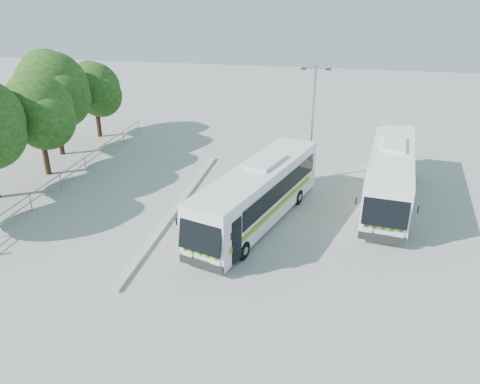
% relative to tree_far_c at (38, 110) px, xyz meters
% --- Properties ---
extents(ground, '(100.00, 100.00, 0.00)m').
position_rel_tree_far_c_xyz_m(ground, '(12.12, -5.10, -4.26)').
color(ground, gray).
rests_on(ground, ground).
extents(kerb_divider, '(0.40, 16.00, 0.15)m').
position_rel_tree_far_c_xyz_m(kerb_divider, '(9.82, -3.10, -4.18)').
color(kerb_divider, '#B2B2AD').
rests_on(kerb_divider, ground).
extents(railing, '(0.06, 22.00, 1.00)m').
position_rel_tree_far_c_xyz_m(railing, '(2.12, -1.10, -3.52)').
color(railing, gray).
rests_on(railing, ground).
extents(tree_far_c, '(4.97, 4.69, 6.49)m').
position_rel_tree_far_c_xyz_m(tree_far_c, '(0.00, 0.00, 0.00)').
color(tree_far_c, '#382314').
rests_on(tree_far_c, ground).
extents(tree_far_d, '(5.62, 5.30, 7.33)m').
position_rel_tree_far_c_xyz_m(tree_far_d, '(-1.19, 3.70, 0.56)').
color(tree_far_d, '#382314').
rests_on(tree_far_d, ground).
extents(tree_far_e, '(4.54, 4.28, 5.92)m').
position_rel_tree_far_c_xyz_m(tree_far_e, '(-0.51, 8.20, -0.37)').
color(tree_far_e, '#382314').
rests_on(tree_far_e, ground).
extents(coach_main, '(5.27, 11.08, 3.03)m').
position_rel_tree_far_c_xyz_m(coach_main, '(14.51, -3.91, -2.60)').
color(coach_main, silver).
rests_on(coach_main, ground).
extents(coach_adjacent, '(3.56, 11.27, 3.08)m').
position_rel_tree_far_c_xyz_m(coach_adjacent, '(21.36, 0.19, -2.57)').
color(coach_adjacent, white).
rests_on(coach_adjacent, ground).
extents(lamppost, '(1.75, 0.27, 7.13)m').
position_rel_tree_far_c_xyz_m(lamppost, '(16.75, 2.67, -0.32)').
color(lamppost, '#979AA0').
rests_on(lamppost, ground).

